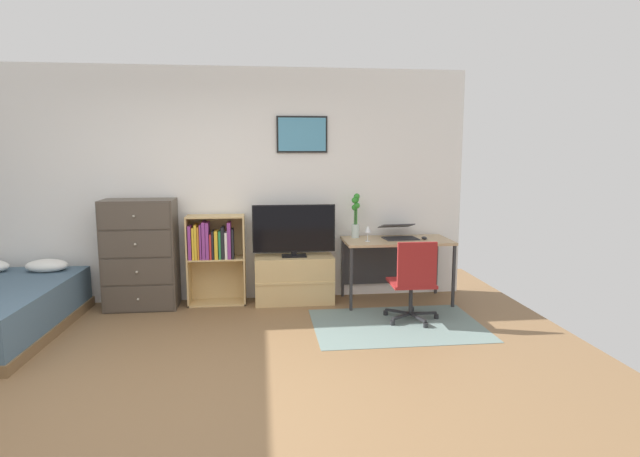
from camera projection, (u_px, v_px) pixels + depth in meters
ground_plane at (179, 391)px, 3.81m from camera, size 7.20×7.20×0.00m
wall_back_with_posters at (207, 186)px, 6.00m from camera, size 6.12×0.09×2.70m
area_rug at (397, 325)px, 5.25m from camera, size 1.70×1.20×0.01m
dresser at (141, 254)px, 5.75m from camera, size 0.78×0.46×1.22m
bookshelf at (214, 250)px, 5.90m from camera, size 0.65×0.30×1.03m
tv_stand at (294, 279)px, 6.02m from camera, size 0.90×0.41×0.55m
television at (294, 231)px, 5.91m from camera, size 0.95×0.16×0.60m
desk at (395, 249)px, 6.06m from camera, size 1.23×0.64×0.74m
office_chair at (414, 279)px, 5.26m from camera, size 0.56×0.58×0.86m
laptop at (399, 232)px, 6.06m from camera, size 0.41×0.44×0.17m
computer_mouse at (424, 238)px, 5.97m from camera, size 0.06×0.10×0.03m
bamboo_vase at (356, 215)px, 6.05m from camera, size 0.10×0.10×0.52m
wine_glass at (368, 230)px, 5.82m from camera, size 0.07×0.07×0.18m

